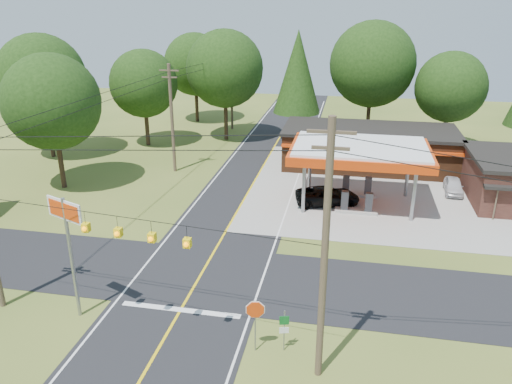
% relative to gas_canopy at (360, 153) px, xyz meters
% --- Properties ---
extents(ground, '(120.00, 120.00, 0.00)m').
position_rel_gas_canopy_xyz_m(ground, '(-9.00, -13.00, -4.27)').
color(ground, '#465B20').
rests_on(ground, ground).
extents(main_highway, '(8.00, 120.00, 0.02)m').
position_rel_gas_canopy_xyz_m(main_highway, '(-9.00, -13.00, -4.26)').
color(main_highway, black).
rests_on(main_highway, ground).
extents(cross_road, '(70.00, 7.00, 0.02)m').
position_rel_gas_canopy_xyz_m(cross_road, '(-9.00, -13.00, -4.25)').
color(cross_road, black).
rests_on(cross_road, ground).
extents(lane_center_yellow, '(0.15, 110.00, 0.00)m').
position_rel_gas_canopy_xyz_m(lane_center_yellow, '(-9.00, -13.00, -4.24)').
color(lane_center_yellow, yellow).
rests_on(lane_center_yellow, main_highway).
extents(gas_canopy, '(10.60, 7.40, 4.88)m').
position_rel_gas_canopy_xyz_m(gas_canopy, '(0.00, 0.00, 0.00)').
color(gas_canopy, gray).
rests_on(gas_canopy, ground).
extents(convenience_store, '(16.40, 7.55, 3.80)m').
position_rel_gas_canopy_xyz_m(convenience_store, '(1.00, 9.98, -2.35)').
color(convenience_store, '#542E18').
rests_on(convenience_store, ground).
extents(utility_pole_near_right, '(1.80, 0.30, 11.50)m').
position_rel_gas_canopy_xyz_m(utility_pole_near_right, '(-1.50, -20.00, 1.69)').
color(utility_pole_near_right, '#473828').
rests_on(utility_pole_near_right, ground).
extents(utility_pole_far_left, '(1.80, 0.30, 10.00)m').
position_rel_gas_canopy_xyz_m(utility_pole_far_left, '(-17.00, 5.00, 0.93)').
color(utility_pole_far_left, '#473828').
rests_on(utility_pole_far_left, ground).
extents(utility_pole_north, '(0.30, 0.30, 9.50)m').
position_rel_gas_canopy_xyz_m(utility_pole_north, '(-15.50, 22.00, 0.48)').
color(utility_pole_north, '#473828').
rests_on(utility_pole_north, ground).
extents(overhead_beacons, '(17.04, 2.04, 1.03)m').
position_rel_gas_canopy_xyz_m(overhead_beacons, '(-10.00, -19.00, 1.95)').
color(overhead_beacons, black).
rests_on(overhead_beacons, ground).
extents(treeline_backdrop, '(70.27, 51.59, 13.30)m').
position_rel_gas_canopy_xyz_m(treeline_backdrop, '(-8.18, 11.01, 3.22)').
color(treeline_backdrop, '#332316').
rests_on(treeline_backdrop, ground).
extents(suv_car, '(6.11, 6.11, 1.41)m').
position_rel_gas_canopy_xyz_m(suv_car, '(-2.29, -0.51, -3.56)').
color(suv_car, black).
rests_on(suv_car, ground).
extents(sedan_car, '(3.85, 3.85, 1.23)m').
position_rel_gas_canopy_xyz_m(sedan_car, '(8.00, 4.00, -3.65)').
color(sedan_car, silver).
rests_on(sedan_car, ground).
extents(big_stop_sign, '(2.28, 1.02, 6.57)m').
position_rel_gas_canopy_xyz_m(big_stop_sign, '(-14.00, -18.01, 0.59)').
color(big_stop_sign, gray).
rests_on(big_stop_sign, ground).
extents(octagonal_stop_sign, '(0.92, 0.23, 2.73)m').
position_rel_gas_canopy_xyz_m(octagonal_stop_sign, '(-4.50, -19.01, -2.22)').
color(octagonal_stop_sign, gray).
rests_on(octagonal_stop_sign, ground).
extents(route_sign_post, '(0.44, 0.15, 2.18)m').
position_rel_gas_canopy_xyz_m(route_sign_post, '(-3.20, -18.75, -2.97)').
color(route_sign_post, gray).
rests_on(route_sign_post, ground).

